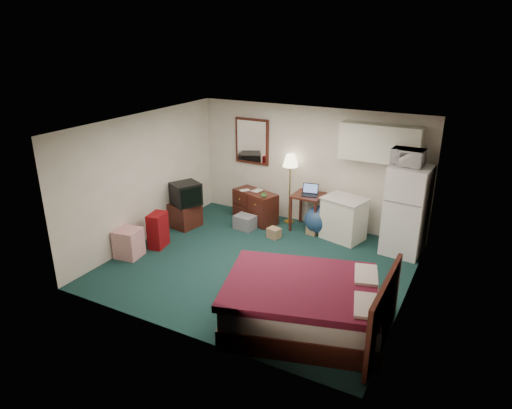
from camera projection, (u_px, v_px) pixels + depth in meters
The scene contains 25 objects.
floor at pixel (259, 265), 8.13m from camera, with size 5.00×4.50×0.01m, color black.
ceiling at pixel (260, 126), 7.24m from camera, with size 5.00×4.50×0.01m, color beige.
walls at pixel (260, 199), 7.69m from camera, with size 5.01×4.51×2.50m.
mirror at pixel (252, 141), 9.97m from camera, with size 0.80×0.06×1.00m, color white, non-canonical shape.
upper_cabinets at pixel (380, 143), 8.51m from camera, with size 1.50×0.35×0.70m, color white, non-canonical shape.
headboard at pixel (384, 313), 5.79m from camera, with size 0.06×1.56×1.00m, color #3C1815, non-canonical shape.
dresser at pixel (255, 206), 9.90m from camera, with size 0.99×0.45×0.68m, color #3C1815, non-canonical shape.
floor_lamp at pixel (290, 189), 9.70m from camera, with size 0.33×0.33×1.51m, color gold, non-canonical shape.
desk at pixel (308, 212), 9.51m from camera, with size 0.60×0.60×0.76m, color #3C1815, non-canonical shape.
exercise_ball at pixel (318, 220), 9.33m from camera, with size 0.58×0.58×0.58m, color navy.
kitchen_counter at pixel (344, 219), 9.03m from camera, with size 0.76×0.58×0.83m, color white, non-canonical shape.
fridge at pixel (407, 211), 8.32m from camera, with size 0.69×0.69×1.68m, color white, non-canonical shape.
bed at pixel (303, 305), 6.35m from camera, with size 2.08×1.62×0.66m, color #411222, non-canonical shape.
tv_stand at pixel (185, 215), 9.67m from camera, with size 0.51×0.56×0.51m, color #3C1815, non-canonical shape.
suitcase at pixel (158, 230), 8.72m from camera, with size 0.26×0.42×0.68m, color #5B0B0E, non-canonical shape.
retail_box at pixel (129, 243), 8.36m from camera, with size 0.43×0.43×0.53m, color silver, non-canonical shape.
file_bin at pixel (245, 222), 9.58m from camera, with size 0.42×0.31×0.29m, color gray, non-canonical shape.
cardboard_box_a at pixel (274, 233), 9.17m from camera, with size 0.24×0.20×0.20m, color #966B4B, non-canonical shape.
cardboard_box_b at pixel (314, 228), 9.35m from camera, with size 0.22×0.25×0.25m, color #966B4B, non-canonical shape.
laptop at pixel (310, 190), 9.27m from camera, with size 0.32×0.26×0.22m, color black, non-canonical shape.
crt_tv at pixel (186, 194), 9.45m from camera, with size 0.51×0.54×0.47m, color black, non-canonical shape.
microwave at pixel (408, 155), 8.00m from camera, with size 0.55×0.30×0.37m, color white.
book_a at pixel (243, 185), 9.87m from camera, with size 0.15×0.02×0.20m, color #966B4B.
book_b at pixel (254, 185), 9.82m from camera, with size 0.17×0.02×0.23m, color #966B4B.
mug at pixel (264, 195), 9.43m from camera, with size 0.11×0.09×0.11m, color #447F3D.
Camera 1 is at (3.34, -6.39, 3.91)m, focal length 32.00 mm.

